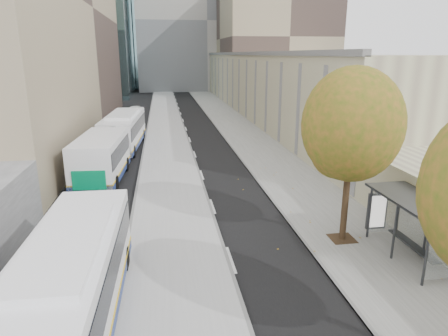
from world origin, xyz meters
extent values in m
cube|color=#A6A6A6|center=(-3.88, 35.00, 0.07)|extent=(4.25, 150.00, 0.15)
cube|color=gray|center=(4.12, 35.00, 0.04)|extent=(4.75, 150.00, 0.08)
cube|color=tan|center=(15.50, 64.00, 4.00)|extent=(18.00, 92.00, 8.00)
cube|color=#9E9992|center=(6.00, 96.00, 15.00)|extent=(30.00, 18.00, 30.00)
cube|color=#383A3F|center=(5.50, 11.00, 2.56)|extent=(1.90, 4.40, 0.10)
cylinder|color=#383A3F|center=(4.80, 9.00, 1.28)|extent=(0.10, 0.10, 2.40)
cube|color=silver|center=(6.22, 11.00, 1.33)|extent=(0.04, 4.00, 2.10)
cylinder|color=black|center=(3.60, 13.00, 1.70)|extent=(0.28, 0.28, 3.24)
sphere|color=#355B12|center=(3.60, 13.00, 5.26)|extent=(4.20, 4.20, 4.20)
cube|color=white|center=(-7.86, 29.15, 1.49)|extent=(3.81, 18.06, 2.99)
cube|color=black|center=(-7.86, 29.15, 2.04)|extent=(3.82, 17.35, 1.04)
cube|color=#00804D|center=(-7.86, 20.22, 1.15)|extent=(1.89, 0.19, 1.16)
imported|color=silver|center=(-7.97, 52.83, 0.69)|extent=(2.88, 4.34, 1.37)
camera|label=1|loc=(-4.16, -2.39, 8.08)|focal=32.00mm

